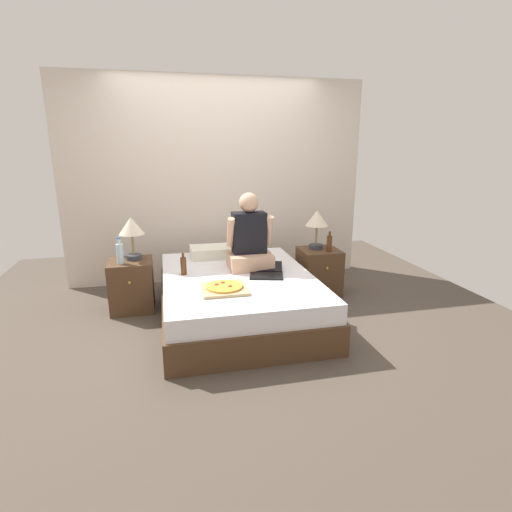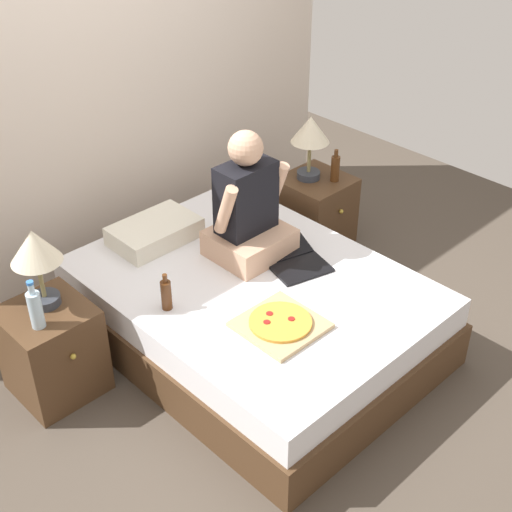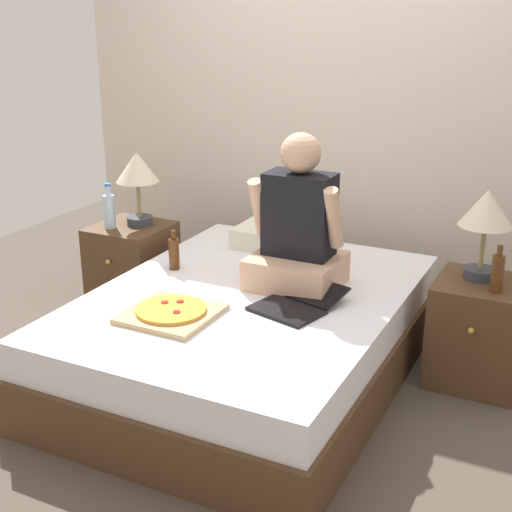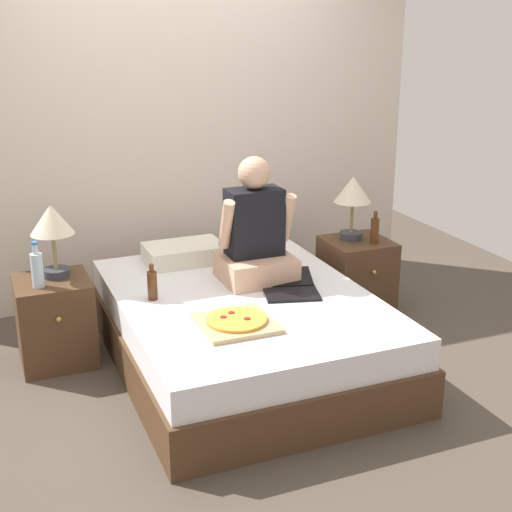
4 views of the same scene
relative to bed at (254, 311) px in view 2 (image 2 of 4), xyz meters
name	(u,v)px [view 2 (image 2 of 4)]	position (x,y,z in m)	size (l,w,h in m)	color
ground_plane	(254,340)	(0.00, 0.00, -0.22)	(5.74, 5.74, 0.00)	#4C4238
wall_back	(102,83)	(0.00, 1.36, 1.03)	(3.74, 0.12, 2.50)	beige
bed	(254,311)	(0.00, 0.00, 0.00)	(1.49, 2.00, 0.46)	#4C331E
nightstand_left	(52,350)	(-1.05, 0.47, 0.04)	(0.44, 0.47, 0.54)	#4C331E
lamp_on_left_nightstand	(35,252)	(-1.01, 0.52, 0.64)	(0.26, 0.26, 0.45)	#333842
water_bottle	(35,309)	(-1.13, 0.38, 0.42)	(0.07, 0.07, 0.28)	silver
nightstand_right	(315,213)	(1.05, 0.47, 0.04)	(0.44, 0.47, 0.54)	#4C331E
lamp_on_right_nightstand	(310,134)	(1.02, 0.52, 0.64)	(0.26, 0.26, 0.45)	#333842
beer_bottle	(335,168)	(1.12, 0.37, 0.41)	(0.06, 0.06, 0.23)	#512D14
pillow	(155,232)	(-0.15, 0.72, 0.29)	(0.52, 0.34, 0.12)	silver
person_seated	(248,211)	(0.17, 0.22, 0.52)	(0.47, 0.40, 0.78)	tan
laptop	(295,261)	(0.28, -0.06, 0.25)	(0.41, 0.48, 0.07)	black
pizza_box	(280,324)	(-0.20, -0.40, 0.25)	(0.40, 0.40, 0.05)	tan
beer_bottle_on_bed	(166,294)	(-0.52, 0.13, 0.32)	(0.06, 0.06, 0.22)	#4C2811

